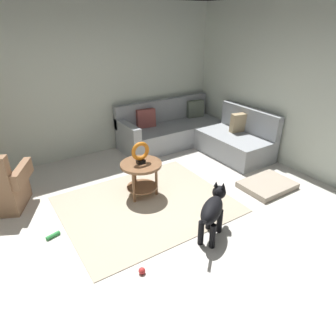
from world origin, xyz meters
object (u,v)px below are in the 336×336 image
at_px(torus_sculpture, 140,152).
at_px(dog_toy_rope, 53,235).
at_px(sectional_couch, 194,134).
at_px(dog, 213,210).
at_px(dog_toy_ball, 142,271).
at_px(side_table, 141,171).
at_px(dog_toy_bone, 217,207).
at_px(dog_bed_mat, 267,185).

relative_size(torus_sculpture, dog_toy_rope, 1.90).
distance_m(sectional_couch, dog, 2.78).
xyz_separation_m(dog_toy_ball, dog_toy_rope, (-0.63, 1.10, -0.01)).
height_order(side_table, torus_sculpture, torus_sculpture).
height_order(torus_sculpture, dog_toy_rope, torus_sculpture).
relative_size(dog_toy_ball, dog_toy_rope, 0.43).
height_order(side_table, dog_toy_ball, side_table).
relative_size(dog, dog_toy_rope, 4.30).
xyz_separation_m(torus_sculpture, dog_toy_rope, (-1.38, -0.25, -0.69)).
bearing_deg(dog_toy_bone, torus_sculpture, 128.21).
height_order(torus_sculpture, dog_bed_mat, torus_sculpture).
distance_m(dog, dog_toy_rope, 1.97).
relative_size(side_table, dog_toy_ball, 8.11).
height_order(side_table, dog_toy_rope, side_table).
relative_size(torus_sculpture, dog_toy_ball, 4.41).
distance_m(sectional_couch, dog_toy_bone, 2.24).
height_order(dog_bed_mat, dog_toy_rope, dog_bed_mat).
bearing_deg(dog_toy_rope, side_table, 10.26).
relative_size(sectional_couch, dog, 3.05).
relative_size(sectional_couch, dog_toy_bone, 12.50).
height_order(sectional_couch, dog_toy_ball, sectional_couch).
distance_m(dog_bed_mat, dog, 1.58).
bearing_deg(dog_toy_ball, sectional_couch, 43.76).
relative_size(dog_bed_mat, dog_toy_bone, 4.44).
distance_m(torus_sculpture, dog_toy_bone, 1.32).
distance_m(sectional_couch, dog_toy_rope, 3.42).
bearing_deg(dog_bed_mat, dog, -165.11).
xyz_separation_m(side_table, dog_toy_rope, (-1.38, -0.25, -0.39)).
distance_m(dog_bed_mat, dog_toy_rope, 3.20).
xyz_separation_m(torus_sculpture, dog_toy_bone, (0.70, -0.89, -0.68)).
height_order(dog, dog_toy_rope, dog).
xyz_separation_m(sectional_couch, side_table, (-1.77, -1.06, 0.12)).
distance_m(side_table, torus_sculpture, 0.29).
bearing_deg(side_table, dog_toy_bone, -51.79).
xyz_separation_m(sectional_couch, torus_sculpture, (-1.77, -1.06, 0.42)).
relative_size(dog_bed_mat, dog_toy_rope, 4.66).
bearing_deg(dog_bed_mat, dog_toy_ball, -169.23).
bearing_deg(torus_sculpture, side_table, 63.43).
xyz_separation_m(sectional_couch, dog, (-1.51, -2.33, 0.09)).
bearing_deg(dog_toy_bone, dog_bed_mat, 0.80).
relative_size(side_table, dog_bed_mat, 0.75).
xyz_separation_m(side_table, torus_sculpture, (-0.00, -0.00, 0.29)).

